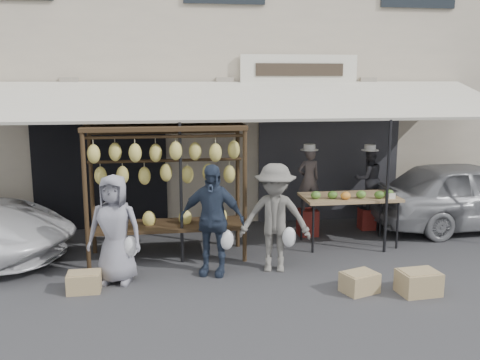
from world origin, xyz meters
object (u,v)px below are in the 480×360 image
Objects in this scene: customer_mid at (212,220)px; customer_right at (275,218)px; produce_table at (350,198)px; sedan at (470,194)px; banana_rack at (166,166)px; vendor_left at (309,179)px; customer_left at (115,229)px; vendor_right at (369,179)px; crate_near_a at (360,282)px; crate_near_b at (418,283)px; crate_far at (84,282)px.

customer_mid is 1.01× the size of customer_right.
produce_table is 0.42× the size of sedan.
banana_rack is 0.64× the size of sedan.
produce_table is 0.99× the size of customer_mid.
vendor_left is 3.97m from customer_left.
banana_rack is 1.29m from customer_mid.
vendor_right is 3.11m from customer_right.
sedan is (2.06, -0.23, -0.33)m from vendor_right.
crate_near_a is at bearing -31.42° from customer_right.
banana_rack is 2.19× the size of vendor_left.
crate_near_b is at bearing 136.27° from sedan.
produce_table reaches higher than crate_near_b.
crate_near_a is at bearing -8.85° from crate_far.
vendor_right is 2.10m from sedan.
customer_right reaches higher than produce_table.
banana_rack is at bearing 12.85° from vendor_left.
banana_rack reaches higher than crate_far.
banana_rack is 3.34m from produce_table.
customer_right is 2.96m from crate_far.
vendor_right is (1.29, 0.24, -0.07)m from vendor_left.
crate_near_a is at bearing -7.81° from customer_mid.
banana_rack reaches higher than produce_table.
crate_near_a is (-0.61, -2.13, -0.73)m from produce_table.
vendor_left is at bearing 30.00° from crate_far.
banana_rack is 5.49× the size of crate_near_a.
crate_far is at bearing -157.11° from customer_right.
customer_left reaches higher than crate_far.
vendor_right reaches higher than crate_near_a.
vendor_right is 0.75× the size of customer_left.
crate_far is (-5.18, -2.48, -0.89)m from vendor_right.
vendor_right is 5.23m from customer_left.
customer_mid is 3.12m from crate_near_b.
crate_near_a is (-1.33, -3.08, -0.88)m from vendor_right.
banana_rack is 5.66× the size of crate_far.
customer_right reaches higher than customer_left.
crate_near_b is (0.76, -3.02, -0.93)m from vendor_left.
customer_mid is (-2.02, -1.80, -0.24)m from vendor_left.
sedan is at bearing 14.59° from produce_table.
crate_far is 0.11× the size of sedan.
vendor_right is at bearing 25.60° from crate_far.
customer_left reaches higher than produce_table.
crate_near_b is at bearing -85.35° from produce_table.
banana_rack is 2.27m from crate_far.
crate_near_a is (1.01, -1.03, -0.71)m from customer_right.
banana_rack reaches higher than vendor_right.
crate_near_b is (3.44, -2.06, -1.40)m from banana_rack.
sedan is at bearing 38.42° from customer_mid.
customer_right is (2.41, 0.13, 0.04)m from customer_left.
produce_table is 2.81m from customer_mid.
banana_rack is 6.17m from sedan.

